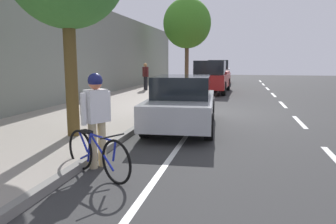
% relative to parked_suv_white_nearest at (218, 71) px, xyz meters
% --- Properties ---
extents(ground, '(66.91, 66.91, 0.00)m').
position_rel_parked_suv_white_nearest_xyz_m(ground, '(-0.91, 16.75, -1.03)').
color(ground, '#353535').
extents(sidewalk, '(4.42, 41.82, 0.14)m').
position_rel_parked_suv_white_nearest_xyz_m(sidewalk, '(3.23, 16.75, -0.95)').
color(sidewalk, gray).
rests_on(sidewalk, ground).
extents(curb_edge, '(0.16, 41.82, 0.14)m').
position_rel_parked_suv_white_nearest_xyz_m(curb_edge, '(0.94, 16.75, -0.95)').
color(curb_edge, gray).
rests_on(curb_edge, ground).
extents(lane_stripe_centre, '(0.14, 40.00, 0.01)m').
position_rel_parked_suv_white_nearest_xyz_m(lane_stripe_centre, '(-3.78, 15.84, -1.02)').
color(lane_stripe_centre, white).
rests_on(lane_stripe_centre, ground).
extents(lane_stripe_bike_edge, '(0.12, 41.82, 0.01)m').
position_rel_parked_suv_white_nearest_xyz_m(lane_stripe_bike_edge, '(-0.53, 16.75, -1.02)').
color(lane_stripe_bike_edge, white).
rests_on(lane_stripe_bike_edge, ground).
extents(building_facade, '(0.50, 41.82, 4.75)m').
position_rel_parked_suv_white_nearest_xyz_m(building_facade, '(5.70, 16.75, 1.35)').
color(building_facade, gray).
rests_on(building_facade, ground).
extents(parked_suv_white_nearest, '(2.06, 4.74, 1.99)m').
position_rel_parked_suv_white_nearest_xyz_m(parked_suv_white_nearest, '(0.00, 0.00, 0.00)').
color(parked_suv_white_nearest, white).
rests_on(parked_suv_white_nearest, ground).
extents(parked_pickup_red_second, '(2.16, 5.36, 1.95)m').
position_rel_parked_suv_white_nearest_xyz_m(parked_pickup_red_second, '(-0.16, 8.94, -0.13)').
color(parked_pickup_red_second, maroon).
rests_on(parked_pickup_red_second, ground).
extents(parked_sedan_silver_mid, '(2.07, 4.51, 1.52)m').
position_rel_parked_suv_white_nearest_xyz_m(parked_sedan_silver_mid, '(-0.24, 19.62, -0.27)').
color(parked_sedan_silver_mid, '#B7BABF').
rests_on(parked_sedan_silver_mid, ground).
extents(bicycle_at_curb, '(1.55, 0.94, 0.79)m').
position_rel_parked_suv_white_nearest_xyz_m(bicycle_at_curb, '(0.48, 23.90, -0.64)').
color(bicycle_at_curb, black).
rests_on(bicycle_at_curb, ground).
extents(cyclist_with_backpack, '(0.52, 0.55, 1.74)m').
position_rel_parked_suv_white_nearest_xyz_m(cyclist_with_backpack, '(0.70, 23.44, 0.04)').
color(cyclist_with_backpack, '#C6B284').
rests_on(cyclist_with_backpack, ground).
extents(street_tree_near_cyclist, '(3.52, 3.52, 6.35)m').
position_rel_parked_suv_white_nearest_xyz_m(street_tree_near_cyclist, '(2.09, 4.63, 3.63)').
color(street_tree_near_cyclist, brown).
rests_on(street_tree_near_cyclist, sidewalk).
extents(pedestrian_on_phone, '(0.46, 0.47, 1.66)m').
position_rel_parked_suv_white_nearest_xyz_m(pedestrian_on_phone, '(3.86, 9.58, 0.05)').
color(pedestrian_on_phone, black).
rests_on(pedestrian_on_phone, sidewalk).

